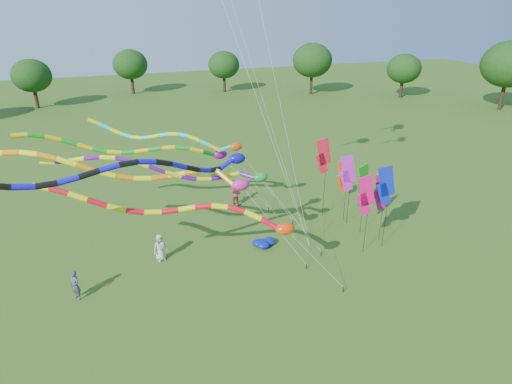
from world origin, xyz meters
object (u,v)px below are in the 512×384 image
object	(u,v)px
person_a	(160,247)
tube_kite_orange	(151,173)
tube_kite_red	(196,213)
blue_nylon_heap	(263,247)
person_c	(236,193)
person_b	(75,285)

from	to	relation	value
person_a	tube_kite_orange	bearing A→B (deg)	-109.50
tube_kite_red	blue_nylon_heap	size ratio (longest dim) A/B	8.27
tube_kite_red	tube_kite_orange	distance (m)	3.11
blue_nylon_heap	person_c	distance (m)	6.70
tube_kite_red	person_b	distance (m)	7.07
person_a	person_c	xyz separation A→B (m)	(6.32, 5.69, 0.04)
blue_nylon_heap	person_b	world-z (taller)	person_b
tube_kite_orange	blue_nylon_heap	xyz separation A→B (m)	(6.10, 0.26, -5.67)
person_a	person_c	bearing A→B (deg)	31.04
person_a	person_c	size ratio (longest dim) A/B	0.95
tube_kite_orange	tube_kite_red	bearing A→B (deg)	-32.72
person_b	blue_nylon_heap	bearing A→B (deg)	61.91
tube_kite_orange	blue_nylon_heap	size ratio (longest dim) A/B	8.89
tube_kite_red	person_a	bearing A→B (deg)	137.49
person_c	blue_nylon_heap	bearing A→B (deg)	135.41
person_c	tube_kite_orange	bearing A→B (deg)	95.67
tube_kite_orange	person_c	xyz separation A→B (m)	(6.50, 6.92, -5.02)
tube_kite_orange	person_a	bearing A→B (deg)	99.75
tube_kite_orange	blue_nylon_heap	world-z (taller)	tube_kite_orange
blue_nylon_heap	person_a	world-z (taller)	person_a
blue_nylon_heap	person_c	xyz separation A→B (m)	(0.41, 6.66, 0.65)
blue_nylon_heap	person_c	size ratio (longest dim) A/B	0.97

